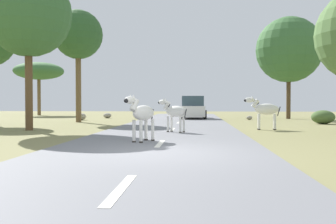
{
  "coord_description": "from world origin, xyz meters",
  "views": [
    {
      "loc": [
        0.96,
        -9.33,
        1.3
      ],
      "look_at": [
        -0.47,
        9.95,
        0.81
      ],
      "focal_mm": 40.35,
      "sensor_mm": 36.0,
      "label": 1
    }
  ],
  "objects_px": {
    "zebra_2": "(174,112)",
    "tree_0": "(39,71)",
    "tree_4": "(28,14)",
    "zebra_1": "(265,110)",
    "rock_1": "(249,118)",
    "zebra_0": "(142,114)",
    "car_0": "(193,108)",
    "rock_0": "(107,116)",
    "tree_6": "(289,50)",
    "rock_2": "(82,117)",
    "tree_7": "(78,35)",
    "bush_0": "(323,117)"
  },
  "relations": [
    {
      "from": "tree_0",
      "to": "tree_4",
      "type": "distance_m",
      "value": 21.55
    },
    {
      "from": "bush_0",
      "to": "rock_1",
      "type": "distance_m",
      "value": 6.41
    },
    {
      "from": "car_0",
      "to": "rock_0",
      "type": "relative_size",
      "value": 6.59
    },
    {
      "from": "zebra_0",
      "to": "tree_0",
      "type": "bearing_deg",
      "value": -34.7
    },
    {
      "from": "tree_0",
      "to": "tree_6",
      "type": "bearing_deg",
      "value": -16.03
    },
    {
      "from": "zebra_1",
      "to": "tree_6",
      "type": "distance_m",
      "value": 13.65
    },
    {
      "from": "zebra_1",
      "to": "tree_6",
      "type": "relative_size",
      "value": 0.21
    },
    {
      "from": "bush_0",
      "to": "rock_0",
      "type": "height_order",
      "value": "bush_0"
    },
    {
      "from": "car_0",
      "to": "rock_1",
      "type": "distance_m",
      "value": 4.37
    },
    {
      "from": "zebra_1",
      "to": "zebra_2",
      "type": "height_order",
      "value": "zebra_1"
    },
    {
      "from": "tree_4",
      "to": "tree_6",
      "type": "bearing_deg",
      "value": 41.51
    },
    {
      "from": "zebra_2",
      "to": "rock_2",
      "type": "relative_size",
      "value": 2.04
    },
    {
      "from": "tree_0",
      "to": "tree_7",
      "type": "xyz_separation_m",
      "value": [
        8.11,
        -12.76,
        1.24
      ]
    },
    {
      "from": "zebra_0",
      "to": "tree_0",
      "type": "height_order",
      "value": "tree_0"
    },
    {
      "from": "zebra_1",
      "to": "tree_7",
      "type": "xyz_separation_m",
      "value": [
        -10.96,
        6.13,
        4.73
      ]
    },
    {
      "from": "tree_4",
      "to": "rock_2",
      "type": "relative_size",
      "value": 10.56
    },
    {
      "from": "tree_0",
      "to": "rock_2",
      "type": "relative_size",
      "value": 7.6
    },
    {
      "from": "car_0",
      "to": "rock_0",
      "type": "distance_m",
      "value": 7.23
    },
    {
      "from": "car_0",
      "to": "tree_0",
      "type": "relative_size",
      "value": 0.82
    },
    {
      "from": "zebra_2",
      "to": "tree_6",
      "type": "distance_m",
      "value": 17.33
    },
    {
      "from": "tree_0",
      "to": "rock_1",
      "type": "xyz_separation_m",
      "value": [
        19.81,
        -8.46,
        -4.3
      ]
    },
    {
      "from": "tree_0",
      "to": "tree_4",
      "type": "relative_size",
      "value": 0.72
    },
    {
      "from": "tree_7",
      "to": "rock_2",
      "type": "relative_size",
      "value": 10.47
    },
    {
      "from": "tree_6",
      "to": "tree_4",
      "type": "bearing_deg",
      "value": -138.49
    },
    {
      "from": "zebra_2",
      "to": "car_0",
      "type": "bearing_deg",
      "value": 31.2
    },
    {
      "from": "zebra_1",
      "to": "tree_6",
      "type": "xyz_separation_m",
      "value": [
        4.04,
        12.25,
        4.48
      ]
    },
    {
      "from": "zebra_2",
      "to": "tree_6",
      "type": "height_order",
      "value": "tree_6"
    },
    {
      "from": "bush_0",
      "to": "car_0",
      "type": "bearing_deg",
      "value": 142.25
    },
    {
      "from": "tree_7",
      "to": "rock_1",
      "type": "xyz_separation_m",
      "value": [
        11.7,
        4.29,
        -5.54
      ]
    },
    {
      "from": "zebra_2",
      "to": "tree_7",
      "type": "height_order",
      "value": "tree_7"
    },
    {
      "from": "tree_7",
      "to": "rock_2",
      "type": "bearing_deg",
      "value": 103.6
    },
    {
      "from": "zebra_2",
      "to": "bush_0",
      "type": "height_order",
      "value": "zebra_2"
    },
    {
      "from": "tree_0",
      "to": "tree_4",
      "type": "bearing_deg",
      "value": -68.07
    },
    {
      "from": "tree_7",
      "to": "rock_1",
      "type": "bearing_deg",
      "value": 20.15
    },
    {
      "from": "zebra_1",
      "to": "rock_1",
      "type": "height_order",
      "value": "zebra_1"
    },
    {
      "from": "tree_7",
      "to": "rock_1",
      "type": "distance_m",
      "value": 13.63
    },
    {
      "from": "tree_7",
      "to": "rock_1",
      "type": "relative_size",
      "value": 16.36
    },
    {
      "from": "zebra_0",
      "to": "rock_1",
      "type": "relative_size",
      "value": 3.34
    },
    {
      "from": "tree_0",
      "to": "tree_6",
      "type": "xyz_separation_m",
      "value": [
        23.11,
        -6.64,
        1.0
      ]
    },
    {
      "from": "tree_4",
      "to": "rock_2",
      "type": "xyz_separation_m",
      "value": [
        -0.63,
        10.12,
        -5.14
      ]
    },
    {
      "from": "zebra_2",
      "to": "car_0",
      "type": "height_order",
      "value": "car_0"
    },
    {
      "from": "car_0",
      "to": "tree_0",
      "type": "xyz_separation_m",
      "value": [
        -15.57,
        7.62,
        3.6
      ]
    },
    {
      "from": "car_0",
      "to": "tree_0",
      "type": "bearing_deg",
      "value": 153.14
    },
    {
      "from": "rock_2",
      "to": "car_0",
      "type": "bearing_deg",
      "value": 15.29
    },
    {
      "from": "zebra_1",
      "to": "tree_4",
      "type": "relative_size",
      "value": 0.23
    },
    {
      "from": "zebra_1",
      "to": "bush_0",
      "type": "distance_m",
      "value": 6.8
    },
    {
      "from": "rock_0",
      "to": "bush_0",
      "type": "bearing_deg",
      "value": -26.43
    },
    {
      "from": "zebra_2",
      "to": "tree_0",
      "type": "xyz_separation_m",
      "value": [
        -14.9,
        21.21,
        3.54
      ]
    },
    {
      "from": "rock_1",
      "to": "rock_2",
      "type": "bearing_deg",
      "value": -173.6
    },
    {
      "from": "tree_7",
      "to": "tree_4",
      "type": "bearing_deg",
      "value": -90.57
    }
  ]
}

